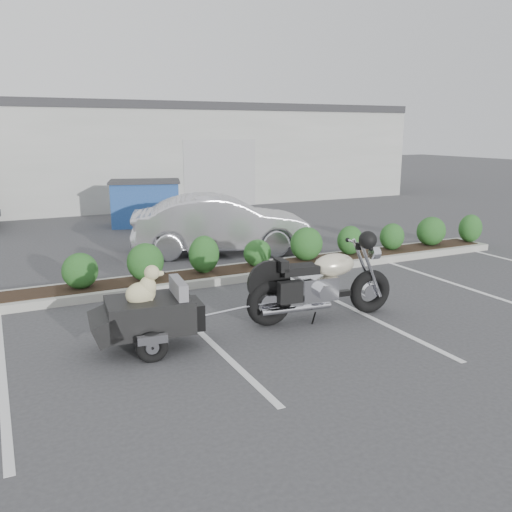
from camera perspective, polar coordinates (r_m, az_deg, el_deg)
name	(u,v)px	position (r m, az deg, el deg)	size (l,w,h in m)	color
ground	(274,309)	(9.18, 1.91, -5.61)	(90.00, 90.00, 0.00)	#38383A
planter_kerb	(267,269)	(11.48, 1.17, -1.38)	(12.00, 1.00, 0.15)	#9E9E93
building	(91,153)	(25.03, -16.95, 10.38)	(26.00, 10.00, 4.00)	#9EA099
motorcycle	(322,284)	(8.61, 6.95, -2.96)	(2.52, 0.89, 1.45)	black
pet_trailer	(148,314)	(7.57, -11.28, -5.97)	(2.03, 1.14, 1.20)	black
sedan	(221,224)	(13.24, -3.66, 3.35)	(1.50, 4.30, 1.42)	#B9B7BF
dumpster	(145,203)	(17.49, -11.56, 5.53)	(2.48, 2.02, 1.42)	navy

